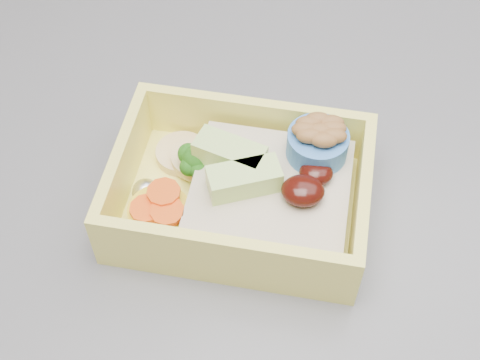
{
  "coord_description": "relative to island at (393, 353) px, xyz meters",
  "views": [
    {
      "loc": [
        -0.19,
        -0.48,
        1.34
      ],
      "look_at": [
        -0.21,
        -0.19,
        0.96
      ],
      "focal_mm": 50.0,
      "sensor_mm": 36.0,
      "label": 1
    }
  ],
  "objects": [
    {
      "name": "island",
      "position": [
        0.0,
        0.0,
        0.0
      ],
      "size": [
        1.24,
        0.84,
        0.92
      ],
      "color": "brown",
      "rests_on": "ground"
    },
    {
      "name": "bento_box",
      "position": [
        -0.2,
        -0.08,
        0.48
      ],
      "size": [
        0.2,
        0.16,
        0.07
      ],
      "rotation": [
        0.0,
        0.0,
        -0.13
      ],
      "color": "#FFF369",
      "rests_on": "island"
    }
  ]
}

